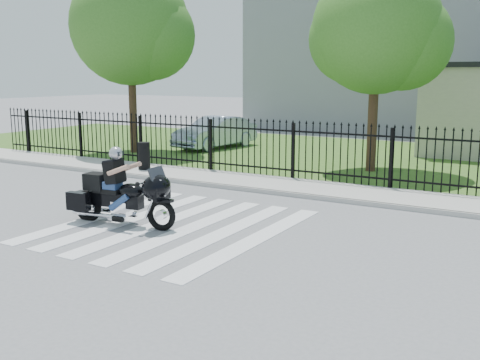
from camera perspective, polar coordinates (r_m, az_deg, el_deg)
The scene contains 12 objects.
ground at distance 12.29m, azimuth -6.67°, elevation -4.68°, with size 120.00×120.00×0.00m, color slate.
crosswalk at distance 12.29m, azimuth -6.67°, elevation -4.66°, with size 5.00×5.50×0.01m, color silver, non-canonical shape.
sidewalk at distance 16.43m, azimuth 3.87°, elevation -0.51°, with size 40.00×2.00×0.12m, color #ADAAA3.
curb at distance 15.56m, azimuth 2.22°, elevation -1.12°, with size 40.00×0.12×0.12m, color #ADAAA3.
grass_strip at distance 22.83m, azimuth 11.78°, elevation 2.32°, with size 40.00×12.00×0.02m, color #315C1F.
iron_fence at distance 17.18m, azimuth 5.41°, elevation 2.81°, with size 26.00×0.04×1.80m.
tree_left at distance 23.90m, azimuth -11.11°, elevation 15.12°, with size 4.80×4.80×7.58m.
tree_mid at distance 19.34m, azimuth 13.69°, elevation 14.61°, with size 4.20×4.20×6.78m.
building_tall at distance 36.97m, azimuth 14.84°, elevation 14.62°, with size 15.00×10.00×12.00m, color gray.
motorcycle_rider at distance 12.45m, azimuth -12.15°, elevation -1.25°, with size 2.66×0.98×1.76m.
parked_car at distance 24.97m, azimuth -2.52°, elevation 4.86°, with size 1.47×4.21×1.39m, color #9FAEC9.
litter_bin at distance 18.96m, azimuth -9.73°, elevation 2.44°, with size 0.40×0.40×0.91m, color black.
Camera 1 is at (7.19, -9.43, 3.24)m, focal length 42.00 mm.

